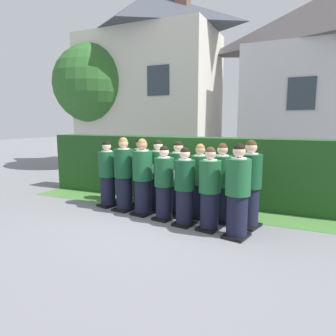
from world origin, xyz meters
TOP-DOWN VIEW (x-y plane):
  - ground_plane at (0.00, 0.00)m, footprint 60.00×60.00m
  - student_front_row_0 at (-1.64, 0.36)m, footprint 0.48×0.55m
  - student_front_row_1 at (-1.09, 0.24)m, footprint 0.46×0.54m
  - student_front_row_2 at (-0.54, 0.14)m, footprint 0.47×0.56m
  - student_front_row_3 at (0.04, 0.01)m, footprint 0.44×0.53m
  - student_front_row_4 at (0.56, -0.15)m, footprint 0.43×0.52m
  - student_front_row_5 at (1.08, -0.20)m, footprint 0.45×0.52m
  - student_front_row_6 at (1.64, -0.38)m, footprint 0.48×0.55m
  - student_rear_row_0 at (-1.53, 0.93)m, footprint 0.47×0.53m
  - student_rear_row_1 at (-0.98, 0.81)m, footprint 0.44×0.54m
  - student_rear_row_2 at (-0.41, 0.65)m, footprint 0.45×0.52m
  - student_rear_row_3 at (0.12, 0.57)m, footprint 0.45×0.52m
  - student_rear_row_4 at (0.67, 0.44)m, footprint 0.43×0.53m
  - student_rear_row_5 at (1.17, 0.33)m, footprint 0.48×0.54m
  - student_rear_row_6 at (1.74, 0.25)m, footprint 0.50×0.57m
  - hedge at (0.00, 1.74)m, footprint 8.41×0.70m
  - school_building_main at (-3.79, 6.59)m, footprint 6.07×3.61m
  - oak_tree_left at (-5.86, 5.32)m, footprint 3.35×3.35m
  - lawn_strip at (0.00, 0.94)m, footprint 8.41×0.90m

SIDE VIEW (x-z plane):
  - ground_plane at x=0.00m, z-range 0.00..0.00m
  - lawn_strip at x=0.00m, z-range 0.00..0.01m
  - student_front_row_4 at x=0.56m, z-range -0.04..1.51m
  - student_front_row_3 at x=0.04m, z-range -0.04..1.51m
  - student_front_row_5 at x=1.08m, z-range -0.04..1.54m
  - student_rear_row_4 at x=0.67m, z-range -0.04..1.55m
  - student_front_row_0 at x=-1.64m, z-range -0.04..1.55m
  - student_rear_row_0 at x=-1.53m, z-range -0.04..1.56m
  - student_rear_row_3 at x=0.12m, z-range -0.04..1.58m
  - student_rear_row_5 at x=1.17m, z-range -0.04..1.58m
  - student_rear_row_2 at x=-0.41m, z-range -0.04..1.59m
  - student_rear_row_1 at x=-0.98m, z-range -0.04..1.60m
  - student_front_row_6 at x=1.64m, z-range -0.04..1.63m
  - student_front_row_2 at x=-0.54m, z-range -0.04..1.64m
  - student_front_row_1 at x=-1.09m, z-range -0.04..1.65m
  - student_rear_row_6 at x=1.74m, z-range -0.04..1.66m
  - hedge at x=0.00m, z-range 0.00..1.65m
  - oak_tree_left at x=-5.86m, z-range 0.99..6.32m
  - school_building_main at x=-3.79m, z-range 0.09..7.56m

